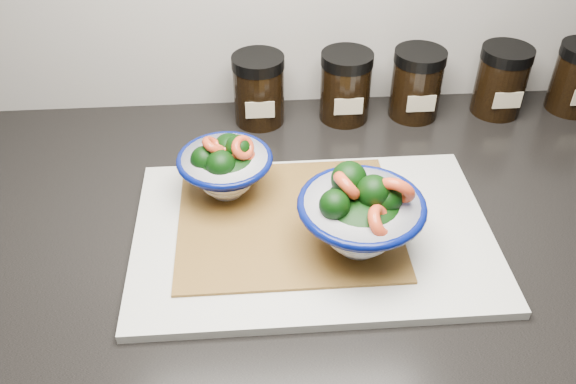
{
  "coord_description": "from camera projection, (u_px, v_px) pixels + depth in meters",
  "views": [
    {
      "loc": [
        -0.24,
        0.84,
        1.43
      ],
      "look_at": [
        -0.2,
        1.43,
        0.96
      ],
      "focal_mm": 38.0,
      "sensor_mm": 36.0,
      "label": 1
    }
  ],
  "objects": [
    {
      "name": "countertop",
      "position": [
        433.0,
        220.0,
        0.83
      ],
      "size": [
        3.5,
        0.6,
        0.04
      ],
      "primitive_type": "cube",
      "color": "black",
      "rests_on": "cabinet"
    },
    {
      "name": "spice_jar_b",
      "position": [
        345.0,
        86.0,
        0.97
      ],
      "size": [
        0.08,
        0.08,
        0.11
      ],
      "color": "black",
      "rests_on": "countertop"
    },
    {
      "name": "spice_jar_a",
      "position": [
        259.0,
        89.0,
        0.96
      ],
      "size": [
        0.08,
        0.08,
        0.11
      ],
      "color": "black",
      "rests_on": "countertop"
    },
    {
      "name": "cutting_board",
      "position": [
        313.0,
        234.0,
        0.77
      ],
      "size": [
        0.45,
        0.3,
        0.01
      ],
      "primitive_type": "cube",
      "color": "silver",
      "rests_on": "countertop"
    },
    {
      "name": "bowl_left",
      "position": [
        225.0,
        167.0,
        0.8
      ],
      "size": [
        0.13,
        0.13,
        0.1
      ],
      "rotation": [
        0.0,
        0.0,
        -0.09
      ],
      "color": "white",
      "rests_on": "bamboo_mat"
    },
    {
      "name": "bowl_right",
      "position": [
        361.0,
        215.0,
        0.71
      ],
      "size": [
        0.15,
        0.15,
        0.12
      ],
      "rotation": [
        0.0,
        0.0,
        -0.25
      ],
      "color": "white",
      "rests_on": "bamboo_mat"
    },
    {
      "name": "spice_jar_c",
      "position": [
        417.0,
        84.0,
        0.97
      ],
      "size": [
        0.08,
        0.08,
        0.11
      ],
      "color": "black",
      "rests_on": "countertop"
    },
    {
      "name": "spice_jar_d",
      "position": [
        501.0,
        81.0,
        0.98
      ],
      "size": [
        0.08,
        0.08,
        0.11
      ],
      "color": "black",
      "rests_on": "countertop"
    },
    {
      "name": "bamboo_mat",
      "position": [
        288.0,
        220.0,
        0.78
      ],
      "size": [
        0.28,
        0.24,
        0.0
      ],
      "primitive_type": "cube",
      "color": "#A47731",
      "rests_on": "cutting_board"
    }
  ]
}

